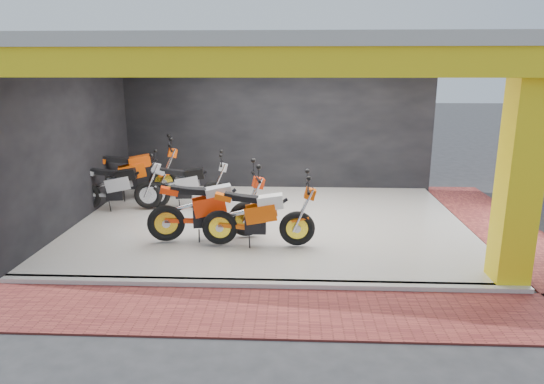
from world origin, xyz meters
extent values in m
plane|color=#2D2D30|center=(0.00, 0.00, 0.00)|extent=(80.00, 80.00, 0.00)
cube|color=silver|center=(0.00, 2.00, 0.05)|extent=(8.00, 6.00, 0.10)
cube|color=beige|center=(0.00, 2.00, 3.60)|extent=(8.40, 6.40, 0.20)
cube|color=black|center=(0.00, 5.10, 1.75)|extent=(8.20, 0.20, 3.50)
cube|color=black|center=(-4.10, 2.00, 1.75)|extent=(0.20, 6.20, 3.50)
cube|color=yellow|center=(3.75, -0.75, 1.75)|extent=(0.50, 0.50, 3.50)
cube|color=yellow|center=(0.00, -1.00, 3.30)|extent=(8.40, 0.30, 0.40)
cube|color=yellow|center=(4.00, 2.00, 3.30)|extent=(0.30, 6.40, 0.40)
cube|color=silver|center=(0.00, -1.02, 0.05)|extent=(8.00, 0.20, 0.10)
cube|color=#993A32|center=(0.00, -1.80, 0.01)|extent=(9.00, 1.40, 0.03)
cube|color=#993A32|center=(4.80, 2.00, 0.01)|extent=(1.40, 7.00, 0.03)
camera|label=1|loc=(0.47, -7.76, 3.22)|focal=32.00mm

